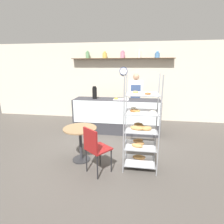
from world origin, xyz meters
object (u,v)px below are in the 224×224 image
at_px(donut_tray_counter, 121,99).
at_px(person_worker, 135,98).
at_px(coffee_carafe, 95,93).
at_px(pastry_rack, 141,131).
at_px(cafe_chair, 95,146).
at_px(cafe_table, 80,136).

bearing_deg(donut_tray_counter, person_worker, 57.84).
bearing_deg(coffee_carafe, donut_tray_counter, -2.57).
bearing_deg(person_worker, donut_tray_counter, -122.16).
distance_m(pastry_rack, coffee_carafe, 2.29).
height_order(pastry_rack, cafe_chair, pastry_rack).
bearing_deg(donut_tray_counter, cafe_chair, -96.56).
xyz_separation_m(cafe_table, coffee_carafe, (-0.13, 1.73, 0.63)).
relative_size(cafe_table, donut_tray_counter, 1.64).
relative_size(person_worker, donut_tray_counter, 3.89).
height_order(cafe_table, coffee_carafe, coffee_carafe).
xyz_separation_m(coffee_carafe, donut_tray_counter, (0.78, -0.03, -0.16)).
bearing_deg(coffee_carafe, pastry_rack, -53.97).
height_order(person_worker, donut_tray_counter, person_worker).
bearing_deg(person_worker, cafe_chair, -103.02).
bearing_deg(cafe_table, cafe_chair, -46.23).
distance_m(person_worker, donut_tray_counter, 0.74).
bearing_deg(donut_tray_counter, pastry_rack, -73.02).
xyz_separation_m(pastry_rack, donut_tray_counter, (-0.54, 1.78, 0.26)).
relative_size(pastry_rack, coffee_carafe, 4.82).
height_order(pastry_rack, person_worker, pastry_rack).
height_order(person_worker, cafe_chair, person_worker).
height_order(cafe_chair, coffee_carafe, coffee_carafe).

